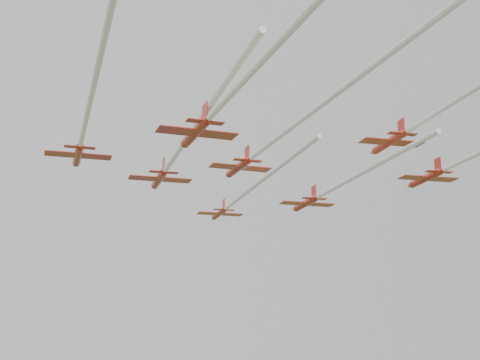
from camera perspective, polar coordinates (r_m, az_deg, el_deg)
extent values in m
cylinder|color=red|center=(115.80, -1.80, -2.87)|extent=(1.00, 7.54, 0.98)
cone|color=red|center=(120.17, -2.32, -3.27)|extent=(0.98, 1.60, 0.98)
cone|color=red|center=(111.71, -1.28, -2.47)|extent=(0.89, 1.07, 0.89)
ellipsoid|color=black|center=(117.57, -2.00, -2.86)|extent=(0.37, 0.84, 0.28)
cube|color=red|center=(115.09, -1.72, -2.92)|extent=(7.81, 2.33, 0.09)
cube|color=red|center=(112.51, -1.38, -2.55)|extent=(3.55, 1.07, 0.07)
cube|color=red|center=(112.87, -1.40, -2.08)|extent=(0.09, 1.60, 1.77)
cylinder|color=white|center=(91.81, 1.96, 0.01)|extent=(0.64, 41.35, 0.53)
cylinder|color=red|center=(104.84, -6.91, 0.10)|extent=(1.30, 9.32, 1.20)
cone|color=red|center=(110.26, -7.38, -0.58)|extent=(1.22, 1.98, 1.20)
cone|color=red|center=(99.75, -6.43, 0.81)|extent=(1.11, 1.33, 1.10)
ellipsoid|color=black|center=(107.05, -7.09, 0.06)|extent=(0.47, 1.05, 0.35)
cube|color=red|center=(103.93, -6.84, 0.07)|extent=(9.67, 2.94, 0.11)
cube|color=red|center=(100.75, -6.53, 0.67)|extent=(4.39, 1.36, 0.09)
cube|color=red|center=(101.26, -6.53, 1.30)|extent=(0.13, 1.97, 2.19)
cylinder|color=white|center=(77.00, -3.41, 5.15)|extent=(1.13, 47.09, 0.66)
cylinder|color=red|center=(109.51, 5.61, -2.00)|extent=(1.15, 8.56, 1.11)
cone|color=red|center=(114.26, 4.67, -2.52)|extent=(1.12, 1.82, 1.11)
cone|color=red|center=(105.07, 6.56, -1.47)|extent=(1.01, 1.21, 1.01)
ellipsoid|color=black|center=(111.43, 5.23, -2.00)|extent=(0.43, 0.96, 0.32)
cube|color=red|center=(108.72, 5.76, -2.05)|extent=(8.87, 2.67, 0.10)
cube|color=red|center=(105.94, 6.37, -1.58)|extent=(4.03, 1.23, 0.08)
cube|color=red|center=(106.36, 6.31, -1.02)|extent=(0.11, 1.81, 2.01)
cylinder|color=white|center=(89.36, 10.82, 0.85)|extent=(0.79, 34.34, 0.60)
cylinder|color=red|center=(89.50, -13.66, 2.07)|extent=(1.24, 8.19, 1.06)
cone|color=red|center=(94.28, -13.83, 1.28)|extent=(1.10, 1.75, 1.06)
cone|color=red|center=(85.03, -13.48, 2.90)|extent=(0.99, 1.17, 0.96)
ellipsoid|color=black|center=(91.46, -13.71, 1.99)|extent=(0.42, 0.92, 0.31)
cube|color=red|center=(88.70, -13.64, 2.06)|extent=(8.51, 2.69, 0.10)
cube|color=red|center=(85.90, -13.51, 2.73)|extent=(3.87, 1.24, 0.08)
cube|color=red|center=(86.39, -13.48, 3.37)|extent=(0.14, 1.73, 1.92)
cylinder|color=white|center=(58.25, -11.74, 10.67)|extent=(1.85, 55.95, 0.58)
cylinder|color=red|center=(94.60, -0.13, 1.09)|extent=(1.62, 8.44, 1.09)
cone|color=red|center=(99.27, -1.08, 0.38)|extent=(1.20, 1.84, 1.09)
cone|color=red|center=(90.24, 0.85, 1.83)|extent=(1.06, 1.25, 0.99)
ellipsoid|color=black|center=(96.51, -0.51, 1.03)|extent=(0.47, 0.96, 0.32)
cube|color=red|center=(93.82, 0.02, 1.06)|extent=(8.83, 3.11, 0.10)
cube|color=red|center=(91.09, 0.65, 1.68)|extent=(4.02, 1.43, 0.08)
cube|color=red|center=(91.57, 0.61, 2.31)|extent=(0.21, 1.78, 1.97)
cylinder|color=white|center=(68.87, 7.79, 6.97)|extent=(3.62, 47.72, 0.59)
cylinder|color=red|center=(102.50, 15.56, 0.15)|extent=(1.38, 8.45, 1.09)
cone|color=red|center=(106.86, 14.26, -0.49)|extent=(1.15, 1.82, 1.09)
cone|color=red|center=(98.46, 16.89, 0.81)|extent=(1.03, 1.22, 0.99)
ellipsoid|color=black|center=(104.27, 15.03, 0.11)|extent=(0.45, 0.95, 0.32)
cube|color=red|center=(101.77, 15.78, 0.12)|extent=(8.80, 2.87, 0.10)
cube|color=red|center=(99.24, 16.62, 0.68)|extent=(4.00, 1.32, 0.08)
cube|color=red|center=(99.68, 16.52, 1.26)|extent=(0.16, 1.79, 1.98)
cylinder|color=red|center=(76.01, -3.85, 4.04)|extent=(1.76, 8.85, 1.14)
cone|color=red|center=(80.93, -4.87, 2.94)|extent=(1.27, 1.94, 1.14)
cone|color=red|center=(71.43, -2.77, 5.21)|extent=(1.12, 1.31, 1.03)
ellipsoid|color=black|center=(78.04, -4.26, 3.89)|extent=(0.50, 1.01, 0.33)
cube|color=red|center=(75.17, -3.69, 4.04)|extent=(9.27, 3.33, 0.10)
cube|color=red|center=(72.32, -2.99, 4.97)|extent=(4.22, 1.53, 0.08)
cube|color=red|center=(72.88, -3.03, 5.77)|extent=(0.23, 1.87, 2.07)
cylinder|color=red|center=(87.90, 12.59, 3.16)|extent=(1.18, 7.96, 1.03)
cone|color=red|center=(92.03, 11.26, 2.33)|extent=(1.06, 1.70, 1.03)
cone|color=red|center=(84.07, 13.97, 4.02)|extent=(0.96, 1.14, 0.93)
ellipsoid|color=black|center=(89.60, 12.05, 3.06)|extent=(0.41, 0.89, 0.30)
cube|color=red|center=(87.19, 12.82, 3.15)|extent=(8.26, 2.59, 0.09)
cube|color=red|center=(84.82, 13.69, 3.85)|extent=(3.76, 1.19, 0.07)
cube|color=red|center=(85.28, 13.59, 4.47)|extent=(0.13, 1.68, 1.87)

